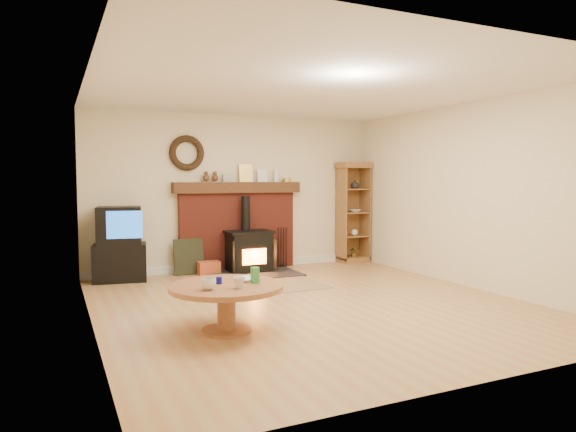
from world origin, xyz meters
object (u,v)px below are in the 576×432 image
tv_unit (120,245)px  coffee_table (226,293)px  curio_cabinet (352,212)px  wood_stove (250,253)px

tv_unit → coffee_table: tv_unit is taller
tv_unit → curio_cabinet: (4.13, 0.08, 0.39)m
coffee_table → curio_cabinet: bearing=43.1°
curio_cabinet → coffee_table: size_ratio=1.61×
wood_stove → curio_cabinet: bearing=7.6°
wood_stove → curio_cabinet: 2.23m
curio_cabinet → coffee_table: (-3.49, -3.27, -0.53)m
wood_stove → tv_unit: wood_stove is taller
curio_cabinet → tv_unit: bearing=-178.8°
curio_cabinet → coffee_table: curio_cabinet is taller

